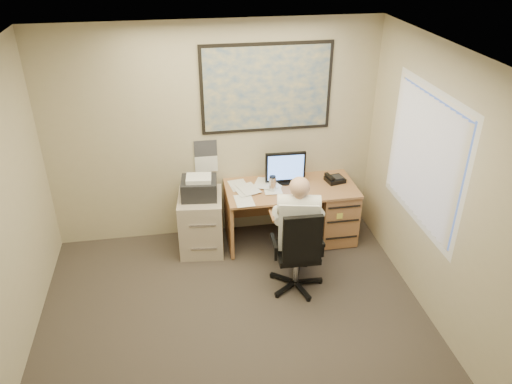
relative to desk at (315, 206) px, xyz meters
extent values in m
cube|color=#352E29|center=(-1.22, -1.90, -0.45)|extent=(4.00, 4.50, 0.00)
cube|color=white|center=(-1.22, -1.90, 2.25)|extent=(4.00, 4.50, 0.00)
cube|color=#BCAF8E|center=(-1.22, 0.35, 0.90)|extent=(4.00, 0.00, 2.70)
cube|color=#BCAF8E|center=(0.78, -1.90, 0.90)|extent=(0.00, 4.50, 2.70)
cube|color=#AC7649|center=(-0.33, -0.02, 0.29)|extent=(1.60, 0.75, 0.03)
cube|color=#B07648|center=(0.25, -0.02, -0.09)|extent=(0.45, 0.70, 0.70)
cube|color=#B07648|center=(-1.11, -0.02, -0.09)|extent=(0.04, 0.70, 0.70)
cube|color=#B07648|center=(-0.33, 0.32, 0.00)|extent=(1.55, 0.03, 0.55)
cylinder|color=black|center=(-0.38, 0.13, 0.31)|extent=(0.20, 0.20, 0.02)
cube|color=black|center=(-0.38, 0.11, 0.53)|extent=(0.50, 0.05, 0.38)
cube|color=#5484E5|center=(-0.38, 0.08, 0.53)|extent=(0.44, 0.02, 0.32)
cube|color=#AC7649|center=(-0.40, -0.47, 0.21)|extent=(0.55, 0.30, 0.02)
cube|color=beige|center=(-0.40, -0.47, 0.24)|extent=(0.43, 0.14, 0.02)
cube|color=black|center=(0.25, 0.04, 0.33)|extent=(0.25, 0.24, 0.05)
cylinder|color=silver|center=(-0.57, -0.08, 0.40)|extent=(0.08, 0.08, 0.19)
cylinder|color=white|center=(-0.56, -0.01, 0.35)|extent=(0.08, 0.08, 0.10)
cube|color=white|center=(-0.78, -0.02, 0.32)|extent=(0.60, 0.56, 0.02)
cube|color=#1E4C93|center=(-0.58, 0.33, 1.45)|extent=(1.56, 0.03, 1.06)
cube|color=white|center=(-1.33, 0.34, 0.63)|extent=(0.28, 0.01, 0.42)
cube|color=#B4A591|center=(-1.45, -0.02, -0.08)|extent=(0.58, 0.67, 0.73)
cube|color=black|center=(-1.45, -0.02, 0.40)|extent=(0.45, 0.40, 0.23)
cube|color=white|center=(-1.45, -0.04, 0.54)|extent=(0.31, 0.26, 0.05)
cylinder|color=silver|center=(-0.47, -0.95, -0.20)|extent=(0.06, 0.06, 0.39)
cube|color=black|center=(-0.47, -0.95, 0.01)|extent=(0.46, 0.46, 0.07)
cube|color=black|center=(-0.47, -1.18, 0.33)|extent=(0.41, 0.07, 0.54)
camera|label=1|loc=(-1.65, -5.25, 3.21)|focal=35.00mm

